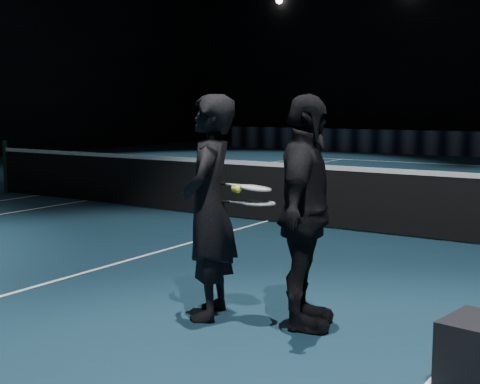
% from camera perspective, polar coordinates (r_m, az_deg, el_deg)
% --- Properties ---
extents(floor, '(36.00, 36.00, 0.00)m').
position_cam_1_polar(floor, '(10.66, 2.31, -2.51)').
color(floor, '#0D222F').
rests_on(floor, ground).
extents(court_lines, '(10.98, 23.78, 0.01)m').
position_cam_1_polar(court_lines, '(10.66, 2.31, -2.49)').
color(court_lines, white).
rests_on(court_lines, floor).
extents(net_post_left, '(0.10, 0.10, 1.10)m').
position_cam_1_polar(net_post_left, '(14.88, -19.37, 2.04)').
color(net_post_left, black).
rests_on(net_post_left, floor).
extents(net_mesh, '(12.80, 0.02, 0.86)m').
position_cam_1_polar(net_mesh, '(10.59, 2.33, -0.11)').
color(net_mesh, black).
rests_on(net_mesh, floor).
extents(net_tape, '(12.80, 0.03, 0.07)m').
position_cam_1_polar(net_tape, '(10.54, 2.34, 2.39)').
color(net_tape, white).
rests_on(net_tape, net_mesh).
extents(player_a, '(0.70, 0.83, 1.93)m').
position_cam_1_polar(player_a, '(5.75, -2.66, -1.32)').
color(player_a, black).
rests_on(player_a, floor).
extents(player_b, '(0.81, 1.22, 1.93)m').
position_cam_1_polar(player_b, '(5.49, 5.56, -1.78)').
color(player_b, black).
rests_on(player_b, floor).
extents(racket_lower, '(0.71, 0.37, 0.03)m').
position_cam_1_polar(racket_lower, '(5.59, 1.60, -0.97)').
color(racket_lower, black).
rests_on(racket_lower, player_a).
extents(racket_upper, '(0.71, 0.41, 0.10)m').
position_cam_1_polar(racket_upper, '(5.63, 1.25, 0.34)').
color(racket_upper, black).
rests_on(racket_upper, player_b).
extents(tennis_balls, '(0.12, 0.10, 0.12)m').
position_cam_1_polar(tennis_balls, '(5.64, -0.26, 0.44)').
color(tennis_balls, '#CAD62D').
rests_on(tennis_balls, racket_upper).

